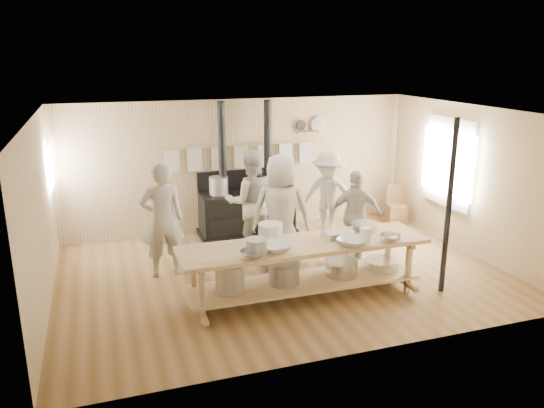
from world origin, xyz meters
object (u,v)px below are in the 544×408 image
object	(u,v)px
cook_right	(356,215)
cook_center	(281,213)
prep_table	(303,264)
cook_far_left	(162,220)
chair	(396,212)
cook_by_window	(328,196)
cook_left	(251,202)
stove	(246,208)
roasting_pan	(338,234)

from	to	relation	value
cook_right	cook_center	bearing A→B (deg)	22.89
prep_table	cook_far_left	distance (m)	2.36
prep_table	cook_center	bearing A→B (deg)	87.49
chair	cook_center	bearing A→B (deg)	-138.94
cook_by_window	cook_right	bearing A→B (deg)	-57.59
cook_left	chair	world-z (taller)	cook_left
prep_table	cook_center	world-z (taller)	cook_center
cook_left	cook_right	size ratio (longest dim) A/B	1.21
prep_table	cook_right	distance (m)	1.89
cook_far_left	cook_by_window	bearing A→B (deg)	-169.46
stove	cook_left	distance (m)	1.10
prep_table	roasting_pan	size ratio (longest dim) A/B	8.45
cook_left	cook_by_window	bearing A→B (deg)	-164.47
cook_far_left	cook_center	xyz separation A→B (m)	(1.84, -0.36, 0.04)
chair	cook_by_window	bearing A→B (deg)	-151.12
chair	cook_right	bearing A→B (deg)	-125.13
prep_table	cook_left	xyz separation A→B (m)	(-0.19, 2.01, 0.41)
cook_right	cook_by_window	size ratio (longest dim) A/B	0.90
cook_right	cook_by_window	bearing A→B (deg)	-67.35
stove	cook_far_left	world-z (taller)	stove
cook_far_left	roasting_pan	bearing A→B (deg)	146.91
cook_far_left	roasting_pan	world-z (taller)	cook_far_left
stove	cook_center	size ratio (longest dim) A/B	1.34
cook_far_left	cook_right	world-z (taller)	cook_far_left
prep_table	cook_right	bearing A→B (deg)	39.83
cook_left	chair	size ratio (longest dim) A/B	2.35
stove	chair	size ratio (longest dim) A/B	3.27
cook_by_window	chair	world-z (taller)	cook_by_window
cook_far_left	chair	distance (m)	5.15
cook_far_left	chair	xyz separation A→B (m)	(4.96, 1.19, -0.70)
stove	cook_right	world-z (taller)	stove
stove	cook_by_window	xyz separation A→B (m)	(1.38, -0.81, 0.33)
cook_left	cook_right	xyz separation A→B (m)	(1.63, -0.82, -0.16)
chair	stove	bearing A→B (deg)	-171.84
cook_far_left	chair	size ratio (longest dim) A/B	2.34
prep_table	cook_left	bearing A→B (deg)	95.44
cook_center	cook_by_window	distance (m)	1.73
cook_right	cook_by_window	world-z (taller)	cook_by_window
cook_by_window	chair	distance (m)	1.94
stove	cook_right	xyz separation A→B (m)	(1.44, -1.82, 0.25)
stove	chair	distance (m)	3.19
prep_table	roasting_pan	distance (m)	0.69
cook_center	prep_table	bearing A→B (deg)	106.78
cook_far_left	cook_by_window	xyz separation A→B (m)	(3.17, 0.74, -0.08)
stove	cook_far_left	xyz separation A→B (m)	(-1.80, -1.55, 0.41)
cook_right	cook_left	bearing A→B (deg)	-7.33
stove	cook_center	world-z (taller)	stove
cook_by_window	chair	xyz separation A→B (m)	(1.79, 0.45, -0.62)
prep_table	cook_far_left	size ratio (longest dim) A/B	1.93
cook_left	cook_by_window	xyz separation A→B (m)	(1.57, 0.19, -0.08)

